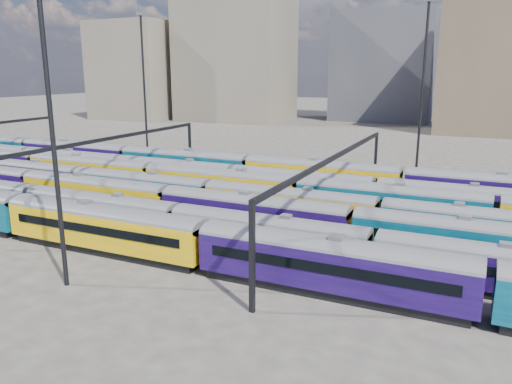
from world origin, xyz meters
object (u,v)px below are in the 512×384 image
at_px(mast_2, 49,103).
at_px(rake_0, 205,239).
at_px(rake_1, 373,246).
at_px(rake_2, 95,190).

bearing_deg(mast_2, rake_0, 39.80).
distance_m(rake_0, mast_2, 15.68).
relative_size(rake_1, mast_2, 4.39).
relative_size(rake_1, rake_2, 0.79).
height_order(rake_2, mast_2, mast_2).
distance_m(rake_0, rake_1, 13.67).
bearing_deg(rake_0, mast_2, -140.20).
relative_size(rake_2, mast_2, 5.54).
xyz_separation_m(rake_0, rake_1, (12.72, 5.00, -0.32)).
height_order(rake_0, mast_2, mast_2).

